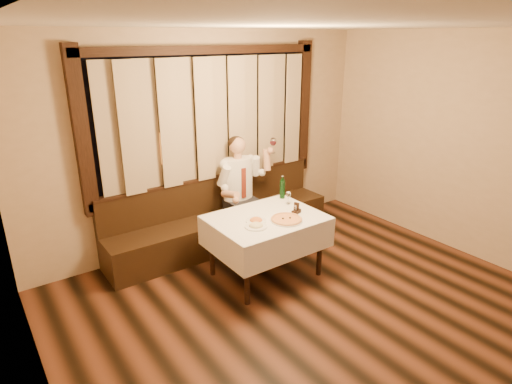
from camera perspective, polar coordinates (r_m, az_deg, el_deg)
room at (r=4.14m, az=7.47°, el=2.89°), size 5.01×6.01×2.81m
banquette at (r=5.88m, az=-4.67°, el=-4.07°), size 3.20×0.61×0.94m
dining_table at (r=4.96m, az=1.34°, el=-4.44°), size 1.27×0.97×0.76m
pizza at (r=4.82m, az=4.08°, el=-3.66°), size 0.37×0.37×0.04m
pasta_red at (r=4.78m, az=0.00°, el=-3.60°), size 0.23×0.23×0.08m
pasta_cream at (r=4.65m, az=-0.00°, el=-4.30°), size 0.25×0.25×0.08m
green_bottle at (r=5.44m, az=3.54°, el=0.46°), size 0.07×0.07×0.30m
table_wine_glass at (r=5.25m, az=4.32°, el=-0.36°), size 0.06×0.06×0.17m
cruet_caddy at (r=5.02m, az=5.41°, el=-2.33°), size 0.14×0.10×0.13m
seated_man at (r=5.75m, az=-1.93°, el=1.18°), size 0.82×0.61×1.47m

